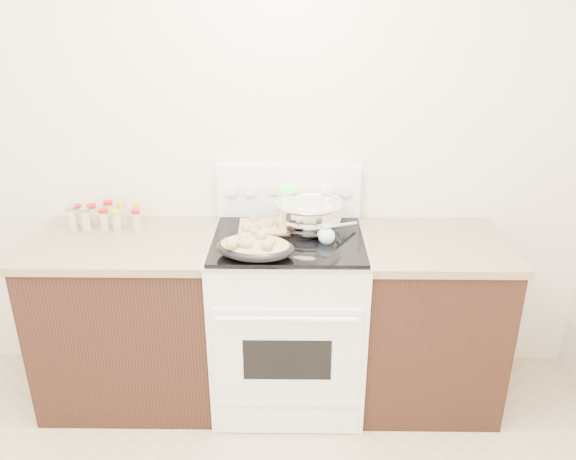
{
  "coord_description": "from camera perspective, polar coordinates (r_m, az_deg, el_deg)",
  "views": [
    {
      "loc": [
        0.38,
        -1.13,
        2.05
      ],
      "look_at": [
        0.35,
        1.37,
        1.0
      ],
      "focal_mm": 35.0,
      "sensor_mm": 36.0,
      "label": 1
    }
  ],
  "objects": [
    {
      "name": "roasting_pan",
      "position": [
        2.56,
        -3.37,
        -1.67
      ],
      "size": [
        0.41,
        0.32,
        0.12
      ],
      "color": "black",
      "rests_on": "kitchen_range"
    },
    {
      "name": "wooden_spoon",
      "position": [
        2.69,
        -4.03,
        -1.27
      ],
      "size": [
        0.2,
        0.22,
        0.04
      ],
      "color": "#9D6D47",
      "rests_on": "kitchen_range"
    },
    {
      "name": "baking_sheet",
      "position": [
        2.84,
        -1.8,
        0.3
      ],
      "size": [
        0.37,
        0.27,
        0.06
      ],
      "color": "black",
      "rests_on": "kitchen_range"
    },
    {
      "name": "counter_right",
      "position": [
        3.09,
        13.85,
        -8.88
      ],
      "size": [
        0.73,
        0.67,
        0.92
      ],
      "color": "black",
      "rests_on": "ground"
    },
    {
      "name": "kitchen_range",
      "position": [
        2.99,
        0.01,
        -8.64
      ],
      "size": [
        0.78,
        0.73,
        1.22
      ],
      "color": "white",
      "rests_on": "ground"
    },
    {
      "name": "spice_jars",
      "position": [
        3.08,
        -18.2,
        1.32
      ],
      "size": [
        0.39,
        0.15,
        0.13
      ],
      "color": "#BFB28C",
      "rests_on": "counter_left"
    },
    {
      "name": "mixing_bowl",
      "position": [
        2.83,
        2.12,
        1.46
      ],
      "size": [
        0.35,
        0.35,
        0.2
      ],
      "color": "silver",
      "rests_on": "kitchen_range"
    },
    {
      "name": "blue_ladle",
      "position": [
        2.72,
        4.11,
        -0.53
      ],
      "size": [
        0.21,
        0.23,
        0.1
      ],
      "color": "#92CEDA",
      "rests_on": "kitchen_range"
    },
    {
      "name": "counter_left",
      "position": [
        3.13,
        -15.53,
        -8.61
      ],
      "size": [
        0.93,
        0.67,
        0.92
      ],
      "color": "black",
      "rests_on": "ground"
    },
    {
      "name": "room_shell",
      "position": [
        1.24,
        -17.33,
        5.55
      ],
      "size": [
        4.1,
        3.6,
        2.75
      ],
      "color": "#F0E5CF",
      "rests_on": "ground"
    }
  ]
}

